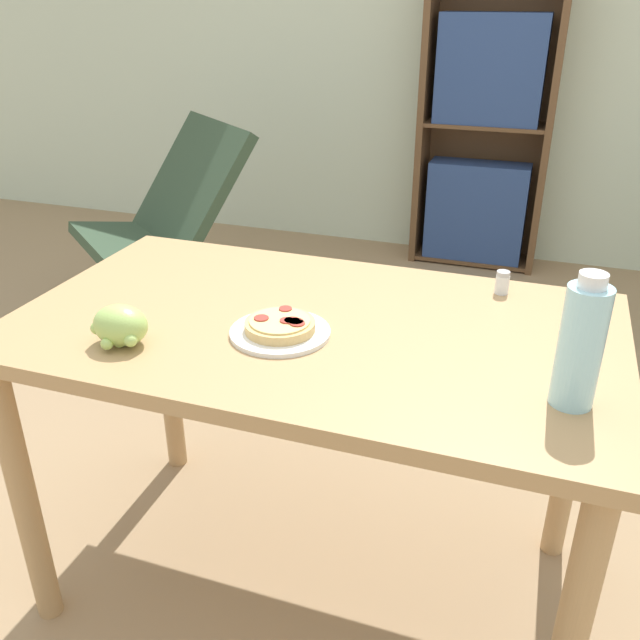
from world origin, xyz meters
TOP-DOWN VIEW (x-y plane):
  - ground_plane at (0.00, 0.00)m, footprint 14.00×14.00m
  - wall_back at (0.00, 2.62)m, footprint 8.00×0.05m
  - dining_table at (0.06, -0.08)m, footprint 1.32×0.76m
  - pizza_on_plate at (0.01, -0.17)m, footprint 0.21×0.21m
  - grape_bunch at (-0.27, -0.31)m, footprint 0.12×0.10m
  - drink_bottle at (0.60, -0.24)m, footprint 0.08×0.08m
  - salt_shaker at (0.43, 0.21)m, footprint 0.03×0.03m
  - lounge_chair_near at (-1.19, 1.29)m, footprint 0.95×1.01m
  - bookshelf at (0.13, 2.46)m, footprint 0.69×0.27m

SIDE VIEW (x-z plane):
  - ground_plane at x=0.00m, z-range 0.00..0.00m
  - lounge_chair_near at x=-1.19m, z-range -0.15..0.73m
  - dining_table at x=0.06m, z-range 0.28..1.05m
  - bookshelf at x=0.13m, z-range -0.06..1.48m
  - pizza_on_plate at x=0.01m, z-range 0.77..0.80m
  - salt_shaker at x=0.43m, z-range 0.77..0.83m
  - grape_bunch at x=-0.27m, z-range 0.77..0.85m
  - drink_bottle at x=0.60m, z-range 0.76..1.01m
  - wall_back at x=0.00m, z-range 0.00..2.60m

